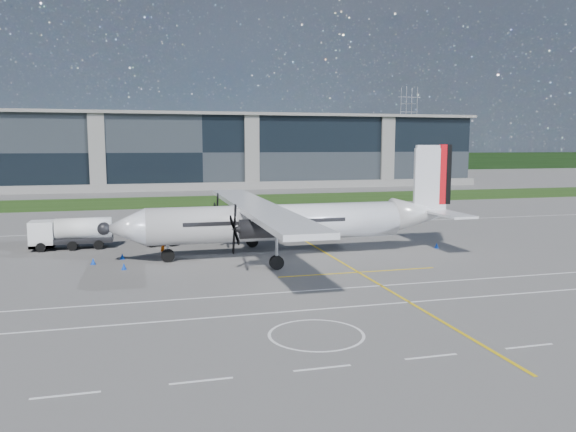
% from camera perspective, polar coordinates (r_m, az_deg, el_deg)
% --- Properties ---
extents(ground, '(400.00, 400.00, 0.00)m').
position_cam_1_polar(ground, '(84.55, -6.42, 1.02)').
color(ground, slate).
rests_on(ground, ground).
extents(grass_strip, '(400.00, 18.00, 0.04)m').
position_cam_1_polar(grass_strip, '(92.43, -7.14, 1.56)').
color(grass_strip, '#1D3B10').
rests_on(grass_strip, ground).
extents(terminal_building, '(120.00, 20.00, 15.00)m').
position_cam_1_polar(terminal_building, '(123.78, -9.17, 6.45)').
color(terminal_building, black).
rests_on(terminal_building, ground).
extents(tree_line, '(400.00, 6.00, 6.00)m').
position_cam_1_polar(tree_line, '(183.68, -10.97, 5.27)').
color(tree_line, black).
rests_on(tree_line, ground).
extents(pylon_east, '(9.00, 4.60, 30.00)m').
position_cam_1_polar(pylon_east, '(216.25, 12.12, 8.71)').
color(pylon_east, gray).
rests_on(pylon_east, ground).
extents(yellow_taxiway_centerline, '(0.20, 70.00, 0.01)m').
position_cam_1_polar(yellow_taxiway_centerline, '(56.03, 1.08, -2.15)').
color(yellow_taxiway_centerline, yellow).
rests_on(yellow_taxiway_centerline, ground).
extents(white_lane_line, '(90.00, 0.15, 0.01)m').
position_cam_1_polar(white_lane_line, '(32.89, 7.49, -9.04)').
color(white_lane_line, white).
rests_on(white_lane_line, ground).
extents(turboprop_aircraft, '(29.55, 30.65, 9.19)m').
position_cam_1_polar(turboprop_aircraft, '(46.04, 0.10, 1.55)').
color(turboprop_aircraft, silver).
rests_on(turboprop_aircraft, ground).
extents(fuel_tanker_truck, '(7.27, 2.36, 2.73)m').
position_cam_1_polar(fuel_tanker_truck, '(53.32, -21.67, -1.68)').
color(fuel_tanker_truck, white).
rests_on(fuel_tanker_truck, ground).
extents(baggage_tug, '(3.02, 1.81, 1.81)m').
position_cam_1_polar(baggage_tug, '(52.65, -12.75, -1.95)').
color(baggage_tug, white).
rests_on(baggage_tug, ground).
extents(ground_crew_person, '(0.55, 0.76, 1.84)m').
position_cam_1_polar(ground_crew_person, '(47.55, -12.60, -2.92)').
color(ground_crew_person, '#F25907').
rests_on(ground_crew_person, ground).
extents(safety_cone_nose_stbd, '(0.36, 0.36, 0.50)m').
position_cam_1_polar(safety_cone_nose_stbd, '(47.23, -16.49, -3.94)').
color(safety_cone_nose_stbd, '#0B3EC4').
rests_on(safety_cone_nose_stbd, ground).
extents(safety_cone_fwd, '(0.36, 0.36, 0.50)m').
position_cam_1_polar(safety_cone_fwd, '(45.95, -19.19, -4.36)').
color(safety_cone_fwd, '#0B3EC4').
rests_on(safety_cone_fwd, ground).
extents(safety_cone_stbdwing, '(0.36, 0.36, 0.50)m').
position_cam_1_polar(safety_cone_stbdwing, '(61.26, -6.09, -1.14)').
color(safety_cone_stbdwing, '#0B3EC4').
rests_on(safety_cone_stbdwing, ground).
extents(safety_cone_tail, '(0.36, 0.36, 0.50)m').
position_cam_1_polar(safety_cone_tail, '(51.80, 14.87, -2.90)').
color(safety_cone_tail, '#0B3EC4').
rests_on(safety_cone_tail, ground).
extents(safety_cone_nose_port, '(0.36, 0.36, 0.50)m').
position_cam_1_polar(safety_cone_nose_port, '(43.37, -16.33, -4.93)').
color(safety_cone_nose_port, '#0B3EC4').
rests_on(safety_cone_nose_port, ground).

